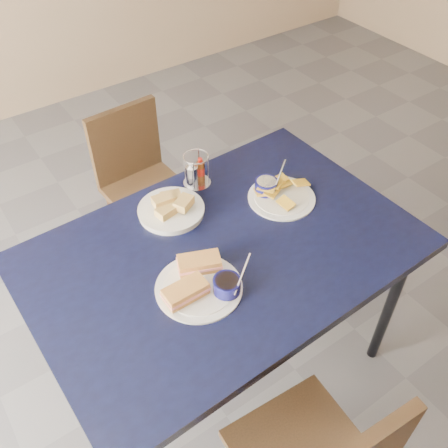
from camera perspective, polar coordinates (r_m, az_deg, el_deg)
ground at (r=2.47m, az=3.30°, el=-11.11°), size 6.00×6.00×0.00m
dining_table at (r=1.79m, az=-0.05°, el=-4.08°), size 1.36×0.93×0.75m
chair_far at (r=2.58m, az=-9.76°, el=5.76°), size 0.39×0.37×0.79m
sandwich_plate at (r=1.61m, az=-2.62°, el=-6.65°), size 0.31×0.28×0.12m
plantain_plate at (r=1.94m, az=5.94°, el=3.62°), size 0.26×0.26×0.12m
bread_basket at (r=1.87m, az=-6.06°, el=1.77°), size 0.25×0.25×0.07m
condiment_caddy at (r=1.97m, az=-3.29°, el=5.91°), size 0.11×0.11×0.14m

